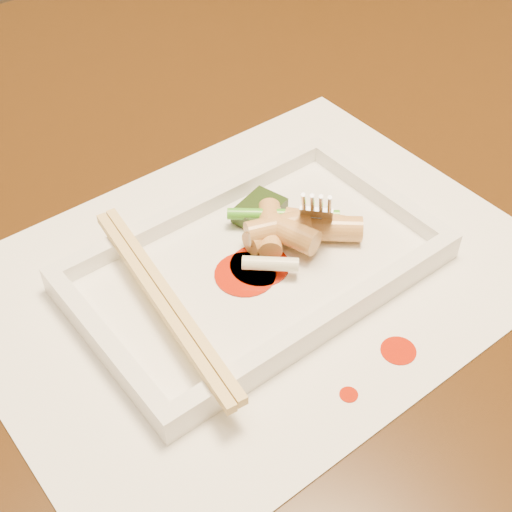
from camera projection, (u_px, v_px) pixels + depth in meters
table at (253, 264)px, 0.68m from camera, size 1.40×0.90×0.75m
placemat at (256, 274)px, 0.52m from camera, size 0.40×0.30×0.00m
sauce_splatter_a at (398, 351)px, 0.47m from camera, size 0.02×0.02×0.00m
sauce_splatter_b at (349, 395)px, 0.45m from camera, size 0.01×0.01×0.00m
plate_base at (256, 270)px, 0.52m from camera, size 0.26×0.16×0.01m
plate_rim_far at (197, 207)px, 0.56m from camera, size 0.26×0.01×0.01m
plate_rim_near at (325, 321)px, 0.47m from camera, size 0.26×0.01×0.01m
plate_rim_left at (105, 342)px, 0.46m from camera, size 0.01×0.14×0.01m
plate_rim_right at (378, 192)px, 0.57m from camera, size 0.01×0.14×0.01m
veg_piece at (260, 210)px, 0.55m from camera, size 0.04×0.04×0.01m
scallion_white at (270, 264)px, 0.50m from camera, size 0.04×0.03×0.01m
scallion_green at (283, 215)px, 0.54m from camera, size 0.07×0.06×0.01m
chopstick_a at (159, 301)px, 0.47m from camera, size 0.03×0.20×0.01m
chopstick_b at (169, 296)px, 0.47m from camera, size 0.03×0.20×0.01m
fork at (317, 136)px, 0.51m from camera, size 0.09×0.10×0.14m
sauce_blob_0 at (260, 265)px, 0.52m from camera, size 0.04×0.04×0.00m
sauce_blob_1 at (245, 274)px, 0.51m from camera, size 0.04×0.04×0.00m
rice_cake_0 at (336, 228)px, 0.53m from camera, size 0.04×0.04×0.02m
rice_cake_1 at (275, 232)px, 0.53m from camera, size 0.05×0.02×0.02m
rice_cake_2 at (292, 234)px, 0.52m from camera, size 0.03×0.04×0.02m
rice_cake_3 at (270, 228)px, 0.53m from camera, size 0.04×0.05×0.02m
rice_cake_4 at (314, 223)px, 0.54m from camera, size 0.04×0.05×0.02m
rice_cake_5 at (278, 228)px, 0.52m from camera, size 0.05×0.03×0.02m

